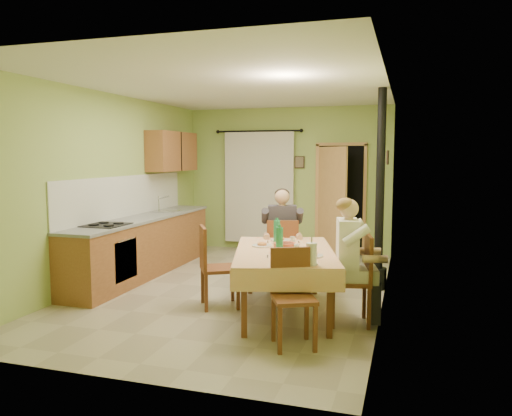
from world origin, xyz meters
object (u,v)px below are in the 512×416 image
(chair_far, at_px, (282,268))
(man_right, at_px, (350,246))
(man_far, at_px, (282,227))
(chair_left, at_px, (218,283))
(chair_near, at_px, (293,317))
(chair_right, at_px, (351,298))
(dining_table, at_px, (284,282))
(stove_flue, at_px, (379,217))

(chair_far, bearing_deg, man_right, -64.80)
(chair_far, relative_size, man_far, 0.72)
(chair_far, bearing_deg, chair_left, -133.92)
(chair_near, xyz_separation_m, chair_left, (-1.18, 1.00, 0.00))
(chair_right, height_order, chair_left, chair_left)
(man_far, bearing_deg, chair_near, -89.37)
(chair_right, xyz_separation_m, man_far, (-1.10, 1.23, 0.59))
(chair_right, bearing_deg, chair_near, 138.90)
(chair_left, bearing_deg, chair_near, 20.05)
(chair_far, height_order, chair_near, chair_far)
(chair_right, bearing_deg, man_far, 29.60)
(dining_table, bearing_deg, chair_far, 89.98)
(man_right, bearing_deg, chair_right, -90.00)
(chair_left, bearing_deg, dining_table, 60.60)
(man_far, bearing_deg, chair_left, -133.43)
(chair_far, distance_m, stove_flue, 1.54)
(chair_left, bearing_deg, chair_right, 54.89)
(dining_table, bearing_deg, man_far, 89.99)
(chair_far, relative_size, chair_left, 0.98)
(chair_near, xyz_separation_m, chair_right, (0.46, 0.85, 0.00))
(chair_far, height_order, man_right, man_right)
(chair_near, distance_m, man_far, 2.25)
(chair_right, relative_size, chair_left, 1.00)
(chair_near, height_order, chair_left, chair_left)
(chair_near, height_order, stove_flue, stove_flue)
(chair_left, bearing_deg, man_right, 54.73)
(stove_flue, bearing_deg, man_far, -164.37)
(chair_near, relative_size, chair_right, 0.95)
(chair_far, xyz_separation_m, man_far, (-0.00, 0.01, 0.59))
(chair_right, bearing_deg, chair_left, 72.25)
(man_right, xyz_separation_m, stove_flue, (0.22, 1.60, 0.15))
(dining_table, xyz_separation_m, man_far, (-0.30, 1.07, 0.50))
(man_far, xyz_separation_m, stove_flue, (1.31, 0.37, 0.15))
(chair_left, height_order, man_far, man_far)
(dining_table, xyz_separation_m, chair_right, (0.80, -0.16, -0.09))
(dining_table, bearing_deg, chair_left, 164.67)
(man_far, relative_size, man_right, 1.00)
(chair_left, bearing_deg, man_far, 123.36)
(chair_far, xyz_separation_m, stove_flue, (1.30, 0.38, 0.73))
(chair_left, distance_m, stove_flue, 2.46)
(chair_right, relative_size, man_right, 0.73)
(chair_far, xyz_separation_m, chair_left, (-0.55, -1.06, 0.00))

